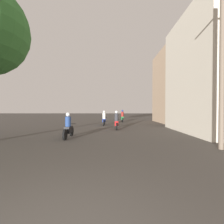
{
  "coord_description": "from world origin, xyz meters",
  "views": [
    {
      "loc": [
        0.66,
        -1.33,
        1.66
      ],
      "look_at": [
        0.54,
        16.67,
        1.34
      ],
      "focal_mm": 24.0,
      "sensor_mm": 36.0,
      "label": 1
    }
  ],
  "objects_px": {
    "motorcycle_red": "(116,122)",
    "building_right_far": "(178,87)",
    "motorcycle_blue": "(104,119)",
    "building_right_near": "(218,74)",
    "utility_pole_near": "(222,63)",
    "motorcycle_green": "(122,117)",
    "motorcycle_black": "(68,128)"
  },
  "relations": [
    {
      "from": "motorcycle_red",
      "to": "building_right_far",
      "type": "relative_size",
      "value": 0.24
    },
    {
      "from": "motorcycle_blue",
      "to": "building_right_near",
      "type": "height_order",
      "value": "building_right_near"
    },
    {
      "from": "building_right_far",
      "to": "motorcycle_red",
      "type": "bearing_deg",
      "value": -142.13
    },
    {
      "from": "motorcycle_blue",
      "to": "utility_pole_near",
      "type": "relative_size",
      "value": 0.3
    },
    {
      "from": "building_right_near",
      "to": "motorcycle_green",
      "type": "bearing_deg",
      "value": 124.91
    },
    {
      "from": "motorcycle_black",
      "to": "motorcycle_blue",
      "type": "distance_m",
      "value": 7.24
    },
    {
      "from": "utility_pole_near",
      "to": "motorcycle_red",
      "type": "bearing_deg",
      "value": 123.28
    },
    {
      "from": "motorcycle_green",
      "to": "motorcycle_blue",
      "type": "bearing_deg",
      "value": -115.95
    },
    {
      "from": "building_right_near",
      "to": "utility_pole_near",
      "type": "relative_size",
      "value": 1.24
    },
    {
      "from": "building_right_near",
      "to": "building_right_far",
      "type": "bearing_deg",
      "value": 86.38
    },
    {
      "from": "motorcycle_black",
      "to": "motorcycle_red",
      "type": "height_order",
      "value": "motorcycle_red"
    },
    {
      "from": "motorcycle_green",
      "to": "building_right_far",
      "type": "relative_size",
      "value": 0.23
    },
    {
      "from": "motorcycle_blue",
      "to": "building_right_far",
      "type": "bearing_deg",
      "value": 12.94
    },
    {
      "from": "motorcycle_blue",
      "to": "utility_pole_near",
      "type": "bearing_deg",
      "value": -65.5
    },
    {
      "from": "motorcycle_black",
      "to": "motorcycle_green",
      "type": "bearing_deg",
      "value": 63.13
    },
    {
      "from": "motorcycle_green",
      "to": "building_right_near",
      "type": "bearing_deg",
      "value": -53.18
    },
    {
      "from": "motorcycle_red",
      "to": "utility_pole_near",
      "type": "height_order",
      "value": "utility_pole_near"
    },
    {
      "from": "building_right_near",
      "to": "building_right_far",
      "type": "relative_size",
      "value": 0.95
    },
    {
      "from": "motorcycle_green",
      "to": "utility_pole_near",
      "type": "xyz_separation_m",
      "value": [
        3.25,
        -13.58,
        2.92
      ]
    },
    {
      "from": "building_right_near",
      "to": "motorcycle_blue",
      "type": "bearing_deg",
      "value": 149.96
    },
    {
      "from": "motorcycle_green",
      "to": "motorcycle_black",
      "type": "bearing_deg",
      "value": -107.03
    },
    {
      "from": "motorcycle_red",
      "to": "building_right_near",
      "type": "xyz_separation_m",
      "value": [
        7.25,
        -1.84,
        3.59
      ]
    },
    {
      "from": "motorcycle_green",
      "to": "building_right_far",
      "type": "height_order",
      "value": "building_right_far"
    },
    {
      "from": "motorcycle_blue",
      "to": "building_right_far",
      "type": "xyz_separation_m",
      "value": [
        8.97,
        2.97,
        3.79
      ]
    },
    {
      "from": "motorcycle_green",
      "to": "utility_pole_near",
      "type": "bearing_deg",
      "value": -74.62
    },
    {
      "from": "building_right_far",
      "to": "motorcycle_green",
      "type": "bearing_deg",
      "value": 170.36
    },
    {
      "from": "motorcycle_black",
      "to": "motorcycle_green",
      "type": "relative_size",
      "value": 0.92
    },
    {
      "from": "motorcycle_black",
      "to": "utility_pole_near",
      "type": "xyz_separation_m",
      "value": [
        7.09,
        -2.41,
        2.95
      ]
    },
    {
      "from": "motorcycle_black",
      "to": "building_right_far",
      "type": "bearing_deg",
      "value": 35.38
    },
    {
      "from": "building_right_near",
      "to": "motorcycle_black",
      "type": "bearing_deg",
      "value": -168.02
    },
    {
      "from": "motorcycle_black",
      "to": "building_right_far",
      "type": "distance_m",
      "value": 15.09
    },
    {
      "from": "motorcycle_black",
      "to": "motorcycle_blue",
      "type": "bearing_deg",
      "value": 68.86
    }
  ]
}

